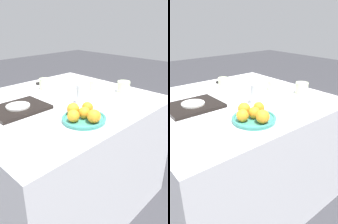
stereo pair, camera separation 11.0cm
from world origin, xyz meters
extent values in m
plane|color=#38383D|center=(0.00, 0.00, 0.00)|extent=(12.00, 12.00, 0.00)
cube|color=white|center=(0.00, 0.00, 0.38)|extent=(1.16, 1.05, 0.77)
cylinder|color=teal|center=(-0.11, -0.33, 0.78)|extent=(0.22, 0.22, 0.02)
torus|color=teal|center=(-0.11, -0.33, 0.78)|extent=(0.23, 0.23, 0.02)
sphere|color=orange|center=(-0.11, -0.33, 0.81)|extent=(0.06, 0.06, 0.06)
sphere|color=orange|center=(-0.12, -0.26, 0.82)|extent=(0.07, 0.07, 0.07)
sphere|color=orange|center=(-0.17, -0.32, 0.82)|extent=(0.06, 0.06, 0.06)
sphere|color=orange|center=(-0.05, -0.30, 0.82)|extent=(0.06, 0.06, 0.06)
sphere|color=orange|center=(-0.11, -0.40, 0.82)|extent=(0.07, 0.07, 0.07)
cylinder|color=silver|center=(0.06, -0.15, 0.83)|extent=(0.08, 0.08, 0.12)
cube|color=black|center=(-0.27, 0.04, 0.78)|extent=(0.31, 0.25, 0.02)
cylinder|color=silver|center=(-0.27, 0.04, 0.79)|extent=(0.13, 0.13, 0.01)
cylinder|color=beige|center=(0.43, -0.20, 0.81)|extent=(0.09, 0.09, 0.08)
cylinder|color=beige|center=(0.33, -0.01, 0.80)|extent=(0.08, 0.08, 0.07)
cylinder|color=beige|center=(0.08, 0.25, 0.81)|extent=(0.07, 0.07, 0.08)
cube|color=white|center=(0.31, -0.36, 0.77)|extent=(0.12, 0.14, 0.01)
cylinder|color=black|center=(0.13, 0.40, 0.77)|extent=(0.06, 0.06, 0.01)
camera|label=1|loc=(-0.83, -1.04, 1.25)|focal=35.00mm
camera|label=2|loc=(-0.75, -1.11, 1.25)|focal=35.00mm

